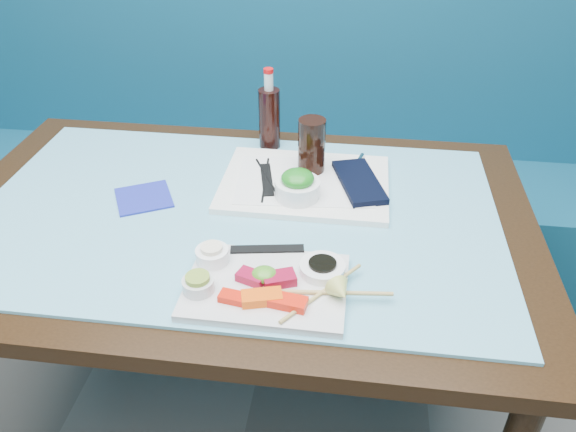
# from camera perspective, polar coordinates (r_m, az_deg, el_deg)

# --- Properties ---
(booth_bench) EXTENTS (3.00, 0.56, 1.17)m
(booth_bench) POSITION_cam_1_polar(r_m,az_deg,el_deg) (2.23, -0.32, 4.32)
(booth_bench) COLOR navy
(booth_bench) RESTS_ON ground
(dining_table) EXTENTS (1.40, 0.90, 0.75)m
(dining_table) POSITION_cam_1_polar(r_m,az_deg,el_deg) (1.38, -5.07, -2.71)
(dining_table) COLOR black
(dining_table) RESTS_ON ground
(glass_top) EXTENTS (1.22, 0.76, 0.01)m
(glass_top) POSITION_cam_1_polar(r_m,az_deg,el_deg) (1.33, -5.26, 0.28)
(glass_top) COLOR #68B5D0
(glass_top) RESTS_ON dining_table
(sashimi_plate) EXTENTS (0.31, 0.23, 0.02)m
(sashimi_plate) POSITION_cam_1_polar(r_m,az_deg,el_deg) (1.10, -2.22, -7.18)
(sashimi_plate) COLOR silver
(sashimi_plate) RESTS_ON glass_top
(salmon_left) EXTENTS (0.06, 0.04, 0.01)m
(salmon_left) POSITION_cam_1_polar(r_m,az_deg,el_deg) (1.06, -5.42, -8.27)
(salmon_left) COLOR red
(salmon_left) RESTS_ON sashimi_plate
(salmon_mid) EXTENTS (0.08, 0.06, 0.02)m
(salmon_mid) POSITION_cam_1_polar(r_m,az_deg,el_deg) (1.06, -2.68, -8.28)
(salmon_mid) COLOR #FF560A
(salmon_mid) RESTS_ON sashimi_plate
(salmon_right) EXTENTS (0.08, 0.05, 0.02)m
(salmon_right) POSITION_cam_1_polar(r_m,az_deg,el_deg) (1.05, 0.00, -8.74)
(salmon_right) COLOR red
(salmon_right) RESTS_ON sashimi_plate
(tuna_left) EXTENTS (0.06, 0.05, 0.02)m
(tuna_left) POSITION_cam_1_polar(r_m,az_deg,el_deg) (1.10, -3.75, -6.21)
(tuna_left) COLOR maroon
(tuna_left) RESTS_ON sashimi_plate
(tuna_right) EXTENTS (0.07, 0.06, 0.02)m
(tuna_right) POSITION_cam_1_polar(r_m,az_deg,el_deg) (1.09, -0.89, -6.42)
(tuna_right) COLOR maroon
(tuna_right) RESTS_ON sashimi_plate
(seaweed_garnish) EXTENTS (0.06, 0.05, 0.03)m
(seaweed_garnish) POSITION_cam_1_polar(r_m,az_deg,el_deg) (1.10, -2.42, -5.96)
(seaweed_garnish) COLOR #479422
(seaweed_garnish) RESTS_ON sashimi_plate
(ramekin_wasabi) EXTENTS (0.06, 0.06, 0.03)m
(ramekin_wasabi) POSITION_cam_1_polar(r_m,az_deg,el_deg) (1.09, -9.10, -6.93)
(ramekin_wasabi) COLOR silver
(ramekin_wasabi) RESTS_ON sashimi_plate
(wasabi_fill) EXTENTS (0.06, 0.06, 0.01)m
(wasabi_fill) POSITION_cam_1_polar(r_m,az_deg,el_deg) (1.08, -9.19, -6.22)
(wasabi_fill) COLOR olive
(wasabi_fill) RESTS_ON ramekin_wasabi
(ramekin_ginger) EXTENTS (0.07, 0.07, 0.03)m
(ramekin_ginger) POSITION_cam_1_polar(r_m,az_deg,el_deg) (1.15, -7.71, -3.97)
(ramekin_ginger) COLOR white
(ramekin_ginger) RESTS_ON sashimi_plate
(ginger_fill) EXTENTS (0.04, 0.04, 0.01)m
(ginger_fill) POSITION_cam_1_polar(r_m,az_deg,el_deg) (1.14, -7.78, -3.23)
(ginger_fill) COLOR #F5E6C9
(ginger_fill) RESTS_ON ramekin_ginger
(soy_dish) EXTENTS (0.12, 0.12, 0.02)m
(soy_dish) POSITION_cam_1_polar(r_m,az_deg,el_deg) (1.12, 3.51, -5.29)
(soy_dish) COLOR white
(soy_dish) RESTS_ON sashimi_plate
(soy_fill) EXTENTS (0.06, 0.06, 0.01)m
(soy_fill) POSITION_cam_1_polar(r_m,az_deg,el_deg) (1.11, 3.53, -4.83)
(soy_fill) COLOR black
(soy_fill) RESTS_ON soy_dish
(lemon_wedge) EXTENTS (0.06, 0.06, 0.05)m
(lemon_wedge) POSITION_cam_1_polar(r_m,az_deg,el_deg) (1.05, 5.38, -7.64)
(lemon_wedge) COLOR #D0D765
(lemon_wedge) RESTS_ON sashimi_plate
(chopstick_sleeve) EXTENTS (0.16, 0.05, 0.00)m
(chopstick_sleeve) POSITION_cam_1_polar(r_m,az_deg,el_deg) (1.18, -2.12, -3.37)
(chopstick_sleeve) COLOR black
(chopstick_sleeve) RESTS_ON sashimi_plate
(wooden_chopstick_a) EXTENTS (0.14, 0.18, 0.01)m
(wooden_chopstick_a) POSITION_cam_1_polar(r_m,az_deg,el_deg) (1.07, 3.48, -7.74)
(wooden_chopstick_a) COLOR tan
(wooden_chopstick_a) RESTS_ON sashimi_plate
(wooden_chopstick_b) EXTENTS (0.25, 0.03, 0.01)m
(wooden_chopstick_b) POSITION_cam_1_polar(r_m,az_deg,el_deg) (1.07, 4.02, -7.76)
(wooden_chopstick_b) COLOR tan
(wooden_chopstick_b) RESTS_ON sashimi_plate
(serving_tray) EXTENTS (0.42, 0.31, 0.02)m
(serving_tray) POSITION_cam_1_polar(r_m,az_deg,el_deg) (1.41, 1.72, 3.32)
(serving_tray) COLOR white
(serving_tray) RESTS_ON glass_top
(paper_placemat) EXTENTS (0.35, 0.26, 0.00)m
(paper_placemat) POSITION_cam_1_polar(r_m,az_deg,el_deg) (1.41, 1.73, 3.62)
(paper_placemat) COLOR white
(paper_placemat) RESTS_ON serving_tray
(seaweed_bowl) EXTENTS (0.12, 0.12, 0.04)m
(seaweed_bowl) POSITION_cam_1_polar(r_m,az_deg,el_deg) (1.34, 0.97, 2.77)
(seaweed_bowl) COLOR white
(seaweed_bowl) RESTS_ON serving_tray
(seaweed_salad) EXTENTS (0.10, 0.10, 0.04)m
(seaweed_salad) POSITION_cam_1_polar(r_m,az_deg,el_deg) (1.32, 0.98, 3.85)
(seaweed_salad) COLOR #1C791B
(seaweed_salad) RESTS_ON seaweed_bowl
(cola_glass) EXTENTS (0.07, 0.07, 0.14)m
(cola_glass) POSITION_cam_1_polar(r_m,az_deg,el_deg) (1.42, 2.41, 7.14)
(cola_glass) COLOR black
(cola_glass) RESTS_ON serving_tray
(navy_pouch) EXTENTS (0.15, 0.22, 0.02)m
(navy_pouch) POSITION_cam_1_polar(r_m,az_deg,el_deg) (1.40, 7.23, 3.46)
(navy_pouch) COLOR black
(navy_pouch) RESTS_ON serving_tray
(fork) EXTENTS (0.03, 0.09, 0.01)m
(fork) POSITION_cam_1_polar(r_m,az_deg,el_deg) (1.49, 7.10, 5.46)
(fork) COLOR silver
(fork) RESTS_ON serving_tray
(black_chopstick_a) EXTENTS (0.02, 0.21, 0.01)m
(black_chopstick_a) POSITION_cam_1_polar(r_m,az_deg,el_deg) (1.41, -2.32, 3.74)
(black_chopstick_a) COLOR black
(black_chopstick_a) RESTS_ON serving_tray
(black_chopstick_b) EXTENTS (0.10, 0.20, 0.01)m
(black_chopstick_b) POSITION_cam_1_polar(r_m,az_deg,el_deg) (1.41, -2.00, 3.73)
(black_chopstick_b) COLOR black
(black_chopstick_b) RESTS_ON serving_tray
(tray_sleeve) EXTENTS (0.06, 0.16, 0.00)m
(tray_sleeve) POSITION_cam_1_polar(r_m,az_deg,el_deg) (1.41, -2.16, 3.71)
(tray_sleeve) COLOR black
(tray_sleeve) RESTS_ON serving_tray
(cola_bottle_body) EXTENTS (0.08, 0.08, 0.17)m
(cola_bottle_body) POSITION_cam_1_polar(r_m,az_deg,el_deg) (1.57, -1.90, 9.84)
(cola_bottle_body) COLOR black
(cola_bottle_body) RESTS_ON glass_top
(cola_bottle_neck) EXTENTS (0.03, 0.03, 0.05)m
(cola_bottle_neck) POSITION_cam_1_polar(r_m,az_deg,el_deg) (1.53, -1.98, 13.50)
(cola_bottle_neck) COLOR silver
(cola_bottle_neck) RESTS_ON cola_bottle_body
(cola_bottle_cap) EXTENTS (0.03, 0.03, 0.01)m
(cola_bottle_cap) POSITION_cam_1_polar(r_m,az_deg,el_deg) (1.52, -2.00, 14.54)
(cola_bottle_cap) COLOR red
(cola_bottle_cap) RESTS_ON cola_bottle_neck
(blue_napkin) EXTENTS (0.17, 0.17, 0.01)m
(blue_napkin) POSITION_cam_1_polar(r_m,az_deg,el_deg) (1.41, -14.44, 1.81)
(blue_napkin) COLOR #1B2699
(blue_napkin) RESTS_ON glass_top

